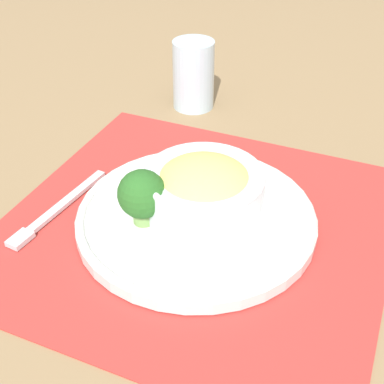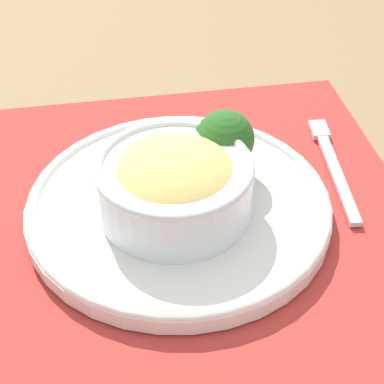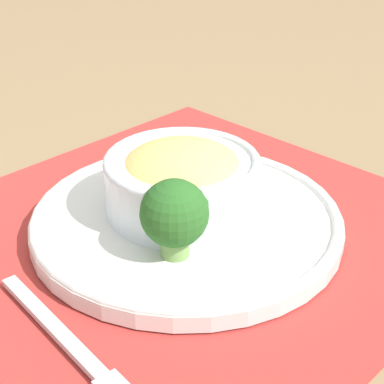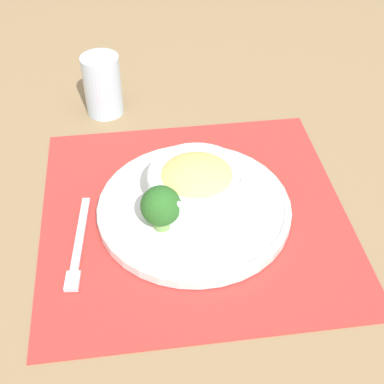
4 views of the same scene
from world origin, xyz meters
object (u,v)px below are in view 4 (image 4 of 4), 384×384
at_px(broccoli_floret, 161,206).
at_px(water_glass, 103,88).
at_px(bowl, 197,183).
at_px(fork, 78,251).

relative_size(broccoli_floret, water_glass, 0.61).
relative_size(bowl, broccoli_floret, 2.08).
relative_size(bowl, water_glass, 1.27).
distance_m(water_glass, fork, 0.38).
relative_size(broccoli_floret, fork, 0.40).
bearing_deg(bowl, water_glass, -71.72).
height_order(water_glass, fork, water_glass).
bearing_deg(fork, bowl, -153.21).
height_order(bowl, fork, bowl).
bearing_deg(broccoli_floret, water_glass, -83.82).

